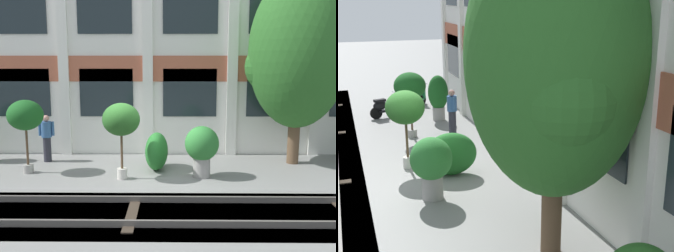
{
  "view_description": "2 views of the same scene",
  "coord_description": "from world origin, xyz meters",
  "views": [
    {
      "loc": [
        0.89,
        -11.12,
        3.38
      ],
      "look_at": [
        0.72,
        1.82,
        1.22
      ],
      "focal_mm": 42.0,
      "sensor_mm": 36.0,
      "label": 1
    },
    {
      "loc": [
        12.03,
        -1.83,
        4.68
      ],
      "look_at": [
        1.42,
        2.03,
        1.53
      ],
      "focal_mm": 50.0,
      "sensor_mm": 36.0,
      "label": 2
    }
  ],
  "objects": [
    {
      "name": "ground_plane",
      "position": [
        0.0,
        0.0,
        0.0
      ],
      "size": [
        80.0,
        80.0,
        0.0
      ],
      "primitive_type": "plane",
      "color": "gray"
    },
    {
      "name": "apartment_facade",
      "position": [
        -0.0,
        3.13,
        4.44
      ],
      "size": [
        18.22,
        0.64,
        8.95
      ],
      "color": "silver",
      "rests_on": "ground"
    },
    {
      "name": "rail_tracks",
      "position": [
        0.0,
        -2.8,
        -0.13
      ],
      "size": [
        25.86,
        2.8,
        0.43
      ],
      "color": "#5B5449",
      "rests_on": "ground"
    },
    {
      "name": "broadleaf_tree",
      "position": [
        4.88,
        1.67,
        3.58
      ],
      "size": [
        3.3,
        3.14,
        6.14
      ],
      "color": "brown",
      "rests_on": "ground"
    },
    {
      "name": "potted_plant_terracotta_small",
      "position": [
        -3.51,
        0.4,
        1.73
      ],
      "size": [
        1.06,
        1.06,
        2.23
      ],
      "color": "gray",
      "rests_on": "ground"
    },
    {
      "name": "potted_plant_fluted_column",
      "position": [
        1.73,
        0.05,
        0.91
      ],
      "size": [
        0.99,
        0.99,
        1.51
      ],
      "color": "gray",
      "rests_on": "ground"
    },
    {
      "name": "potted_plant_tall_urn",
      "position": [
        -0.57,
        -0.18,
        1.7
      ],
      "size": [
        1.07,
        1.07,
        2.21
      ],
      "color": "beige",
      "rests_on": "ground"
    },
    {
      "name": "resident_by_doorway",
      "position": [
        -3.36,
        1.78,
        0.85
      ],
      "size": [
        0.53,
        0.34,
        1.58
      ],
      "rotation": [
        0.0,
        0.0,
        -1.51
      ],
      "color": "#282833",
      "rests_on": "ground"
    },
    {
      "name": "topiary_hedge",
      "position": [
        0.38,
        0.83,
        0.59
      ],
      "size": [
        0.8,
        1.45,
        1.17
      ],
      "primitive_type": "ellipsoid",
      "rotation": [
        0.0,
        0.0,
        1.5
      ],
      "color": "#236B28",
      "rests_on": "ground"
    }
  ]
}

